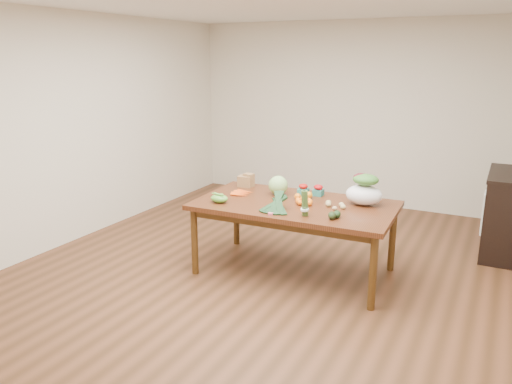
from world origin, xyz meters
The scene contains 25 objects.
floor centered at (0.00, 0.00, 0.00)m, with size 6.00×6.00×0.00m, color brown.
room_walls centered at (0.00, 0.00, 1.35)m, with size 5.02×6.02×2.70m.
dining_table centered at (0.27, 0.17, 0.38)m, with size 1.98×1.10×0.75m, color #522813.
cabinet centered at (2.22, 1.74, 0.47)m, with size 0.52×1.02×0.94m, color black.
dish_towel centered at (1.96, 1.40, 0.55)m, with size 0.02×0.28×0.45m, color white.
paper_bag centered at (-0.49, 0.52, 0.83)m, with size 0.21×0.18×0.15m, color olive, non-canonical shape.
cabbage centered at (-0.02, 0.37, 0.85)m, with size 0.21×0.21×0.21m, color #90C873.
strawberry_basket_a centered at (0.22, 0.50, 0.80)m, with size 0.10×0.10×0.09m, color #B4170C, non-canonical shape.
strawberry_basket_b centered at (0.38, 0.54, 0.80)m, with size 0.10×0.10×0.09m, color red, non-canonical shape.
orange_a centered at (0.25, 0.29, 0.78)m, with size 0.07×0.07×0.07m, color orange.
orange_b centered at (0.33, 0.39, 0.79)m, with size 0.07×0.07×0.07m, color orange.
orange_c centered at (0.33, 0.21, 0.78)m, with size 0.07×0.07×0.07m, color orange.
mandarin_cluster centered at (0.36, 0.17, 0.79)m, with size 0.18×0.18×0.09m, color orange, non-canonical shape.
carrots centered at (-0.37, 0.21, 0.76)m, with size 0.22×0.22×0.03m, color #EE5B14, non-canonical shape.
snap_pea_bag centered at (-0.43, -0.17, 0.79)m, with size 0.19×0.14×0.08m, color #56A036.
kale_bunch centered at (0.21, -0.20, 0.83)m, with size 0.32×0.40×0.16m, color black, non-canonical shape.
asparagus_bundle centered at (0.51, -0.19, 0.88)m, with size 0.08×0.08×0.25m, color #4F7A37, non-canonical shape.
potato_a centered at (0.61, 0.20, 0.77)m, with size 0.06×0.05×0.05m, color tan.
potato_b centered at (0.70, 0.12, 0.77)m, with size 0.05×0.04×0.04m, color #DDBF7F.
potato_c centered at (0.73, 0.25, 0.77)m, with size 0.05×0.05×0.05m, color tan.
potato_d centered at (0.59, 0.25, 0.77)m, with size 0.06×0.05×0.05m, color tan.
potato_e centered at (0.76, 0.19, 0.77)m, with size 0.06×0.05×0.05m, color tan.
avocado_a centered at (0.77, -0.16, 0.79)m, with size 0.07×0.11×0.07m, color black.
avocado_b centered at (0.79, -0.10, 0.78)m, with size 0.07×0.10×0.07m, color black.
salad_bag centered at (0.90, 0.43, 0.89)m, with size 0.37×0.28×0.28m, color white, non-canonical shape.
Camera 1 is at (2.13, -4.31, 2.18)m, focal length 35.00 mm.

